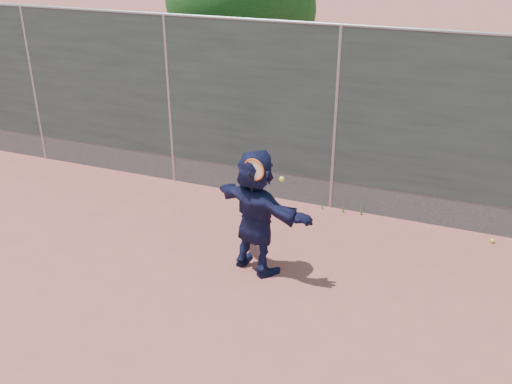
% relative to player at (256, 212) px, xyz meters
% --- Properties ---
extents(ground, '(80.00, 80.00, 0.00)m').
position_rel_player_xyz_m(ground, '(0.46, -1.26, -0.88)').
color(ground, '#9E4C42').
rests_on(ground, ground).
extents(player, '(1.70, 1.08, 1.76)m').
position_rel_player_xyz_m(player, '(0.00, 0.00, 0.00)').
color(player, '#141739').
rests_on(player, ground).
extents(ball_ground, '(0.07, 0.07, 0.07)m').
position_rel_player_xyz_m(ball_ground, '(3.04, 1.96, -0.84)').
color(ball_ground, gold).
rests_on(ball_ground, ground).
extents(fence, '(20.00, 0.06, 3.03)m').
position_rel_player_xyz_m(fence, '(0.46, 2.24, 0.70)').
color(fence, '#38423D').
rests_on(fence, ground).
extents(swing_action, '(0.53, 0.15, 0.51)m').
position_rel_player_xyz_m(swing_action, '(0.08, -0.19, 0.67)').
color(swing_action, '#E45615').
rests_on(swing_action, ground).
extents(weed_clump, '(0.68, 0.07, 0.30)m').
position_rel_player_xyz_m(weed_clump, '(0.76, 2.12, -0.74)').
color(weed_clump, '#387226').
rests_on(weed_clump, ground).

